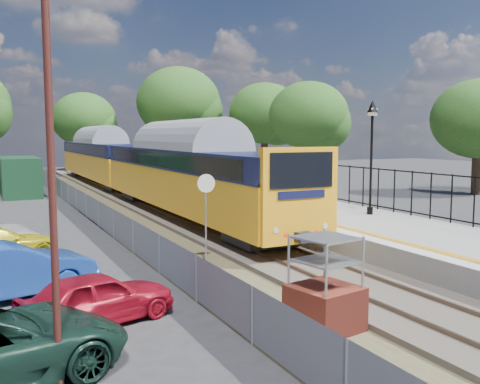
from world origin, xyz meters
TOP-DOWN VIEW (x-y plane):
  - ground at (0.00, 0.00)m, footprint 120.00×120.00m
  - track_bed at (-0.47, 9.67)m, footprint 5.90×80.00m
  - platform at (4.20, 8.00)m, footprint 5.00×70.00m
  - platform_edge at (2.14, 8.00)m, footprint 0.90×70.00m
  - victorian_lamp_north at (5.30, 6.00)m, footprint 0.44×0.44m
  - palisade_fence at (6.55, 2.24)m, footprint 0.12×26.00m
  - wire_fence at (-4.20, 12.00)m, footprint 0.06×52.00m
  - tree_line at (1.40, 42.00)m, footprint 56.80×43.80m
  - train at (0.00, 23.34)m, footprint 2.82×40.83m
  - brick_plinth at (-2.50, -2.02)m, footprint 1.49×1.49m
  - speed_sign at (-2.50, 4.48)m, footprint 0.58×0.11m
  - carpark_lamp at (-7.87, -2.39)m, footprint 0.25×0.50m
  - car_red at (-6.68, 0.53)m, footprint 3.69×2.32m
  - car_blue at (-8.39, 3.35)m, footprint 4.66×2.63m

SIDE VIEW (x-z plane):
  - ground at x=0.00m, z-range 0.00..0.00m
  - track_bed at x=-0.47m, z-range -0.05..0.24m
  - platform at x=4.20m, z-range 0.00..0.90m
  - car_red at x=-6.68m, z-range 0.00..1.17m
  - wire_fence at x=-4.20m, z-range 0.00..1.20m
  - car_blue at x=-8.39m, z-range 0.00..1.45m
  - platform_edge at x=2.14m, z-range 0.90..0.91m
  - brick_plinth at x=-2.50m, z-range -0.04..2.01m
  - palisade_fence at x=6.55m, z-range 0.84..2.84m
  - speed_sign at x=-2.50m, z-range 0.53..3.43m
  - train at x=0.00m, z-range 0.59..4.09m
  - victorian_lamp_north at x=5.30m, z-range 2.00..6.60m
  - carpark_lamp at x=-7.87m, z-range 0.50..8.27m
  - tree_line at x=1.40m, z-range 0.67..12.55m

